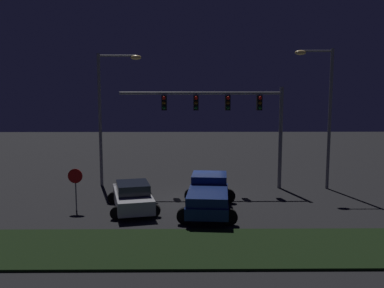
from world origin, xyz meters
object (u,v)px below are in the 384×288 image
Objects in this scene: pickup_truck at (209,193)px; street_lamp_left at (108,104)px; traffic_signal_gantry at (228,110)px; stop_sign at (75,181)px; car_sedan at (133,196)px; street_lamp_right at (323,103)px.

pickup_truck is 9.77m from street_lamp_left.
stop_sign is (-8.40, -4.97, -3.47)m from traffic_signal_gantry.
street_lamp_left is (-2.26, 5.73, 4.67)m from car_sedan.
traffic_signal_gantry is at bearing -10.82° from pickup_truck.
street_lamp_left is at bearing 173.77° from traffic_signal_gantry.
street_lamp_left reaches higher than car_sedan.
street_lamp_right is (5.96, -0.15, 0.46)m from traffic_signal_gantry.
stop_sign reaches higher than pickup_truck.
street_lamp_right is (7.44, 5.10, 4.49)m from pickup_truck.
car_sedan is 7.73m from street_lamp_left.
car_sedan is at bearing 1.55° from stop_sign.
traffic_signal_gantry is (1.48, 5.25, 4.03)m from pickup_truck.
street_lamp_right reaches higher than traffic_signal_gantry.
street_lamp_right reaches higher than car_sedan.
stop_sign is at bearing -96.73° from street_lamp_left.
pickup_truck is at bearing -44.33° from street_lamp_left.
street_lamp_left reaches higher than stop_sign.
traffic_signal_gantry reaches higher than pickup_truck.
traffic_signal_gantry is at bearing 30.61° from stop_sign.
stop_sign is (-0.69, -5.81, -3.85)m from street_lamp_left.
pickup_truck is 4.00m from car_sedan.
street_lamp_left is (-6.24, 6.09, 4.41)m from pickup_truck.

